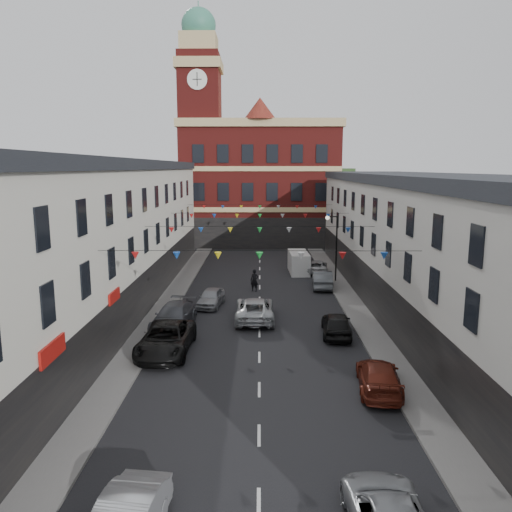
{
  "coord_description": "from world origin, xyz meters",
  "views": [
    {
      "loc": [
        0.03,
        -29.65,
        10.15
      ],
      "look_at": [
        -0.27,
        7.27,
        3.58
      ],
      "focal_mm": 35.0,
      "sensor_mm": 36.0,
      "label": 1
    }
  ],
  "objects_px": {
    "car_left_d": "(174,316)",
    "car_right_f": "(316,267)",
    "car_left_e": "(211,297)",
    "car_right_c": "(379,377)",
    "car_right_d": "(337,324)",
    "car_right_e": "(322,279)",
    "moving_car": "(255,309)",
    "car_left_c": "(166,339)",
    "pedestrian": "(254,281)",
    "white_van": "(299,262)",
    "street_lamp": "(334,239)"
  },
  "relations": [
    {
      "from": "car_left_c",
      "to": "car_right_e",
      "type": "distance_m",
      "value": 18.57
    },
    {
      "from": "car_left_d",
      "to": "car_right_c",
      "type": "distance_m",
      "value": 14.28
    },
    {
      "from": "moving_car",
      "to": "white_van",
      "type": "relative_size",
      "value": 1.2
    },
    {
      "from": "car_right_c",
      "to": "car_left_c",
      "type": "bearing_deg",
      "value": -16.36
    },
    {
      "from": "car_left_c",
      "to": "car_right_f",
      "type": "bearing_deg",
      "value": 64.98
    },
    {
      "from": "car_right_c",
      "to": "pedestrian",
      "type": "bearing_deg",
      "value": -65.18
    },
    {
      "from": "car_right_c",
      "to": "car_right_d",
      "type": "distance_m",
      "value": 7.68
    },
    {
      "from": "moving_car",
      "to": "car_left_c",
      "type": "bearing_deg",
      "value": 51.39
    },
    {
      "from": "car_left_c",
      "to": "white_van",
      "type": "distance_m",
      "value": 23.32
    },
    {
      "from": "street_lamp",
      "to": "car_right_d",
      "type": "distance_m",
      "value": 14.86
    },
    {
      "from": "car_left_d",
      "to": "moving_car",
      "type": "relative_size",
      "value": 0.95
    },
    {
      "from": "car_right_c",
      "to": "white_van",
      "type": "relative_size",
      "value": 1.0
    },
    {
      "from": "car_left_d",
      "to": "car_right_e",
      "type": "height_order",
      "value": "car_left_d"
    },
    {
      "from": "car_left_c",
      "to": "pedestrian",
      "type": "height_order",
      "value": "pedestrian"
    },
    {
      "from": "car_left_c",
      "to": "white_van",
      "type": "bearing_deg",
      "value": 68.91
    },
    {
      "from": "car_right_e",
      "to": "pedestrian",
      "type": "height_order",
      "value": "pedestrian"
    },
    {
      "from": "car_right_d",
      "to": "car_right_c",
      "type": "bearing_deg",
      "value": 100.63
    },
    {
      "from": "car_right_c",
      "to": "pedestrian",
      "type": "distance_m",
      "value": 19.55
    },
    {
      "from": "street_lamp",
      "to": "car_right_d",
      "type": "height_order",
      "value": "street_lamp"
    },
    {
      "from": "car_left_e",
      "to": "pedestrian",
      "type": "xyz_separation_m",
      "value": [
        3.17,
        4.49,
        0.26
      ]
    },
    {
      "from": "car_left_e",
      "to": "car_right_c",
      "type": "bearing_deg",
      "value": -49.48
    },
    {
      "from": "car_left_d",
      "to": "car_right_d",
      "type": "distance_m",
      "value": 10.31
    },
    {
      "from": "car_right_f",
      "to": "car_left_c",
      "type": "bearing_deg",
      "value": 69.8
    },
    {
      "from": "street_lamp",
      "to": "car_left_c",
      "type": "xyz_separation_m",
      "value": [
        -11.71,
        -17.39,
        -3.1
      ]
    },
    {
      "from": "car_left_c",
      "to": "car_right_c",
      "type": "xyz_separation_m",
      "value": [
        10.66,
        -4.64,
        -0.13
      ]
    },
    {
      "from": "street_lamp",
      "to": "white_van",
      "type": "relative_size",
      "value": 1.31
    },
    {
      "from": "car_left_d",
      "to": "car_right_f",
      "type": "bearing_deg",
      "value": 63.93
    },
    {
      "from": "street_lamp",
      "to": "car_left_e",
      "type": "bearing_deg",
      "value": -142.12
    },
    {
      "from": "street_lamp",
      "to": "car_left_e",
      "type": "distance_m",
      "value": 13.26
    },
    {
      "from": "car_left_d",
      "to": "car_right_e",
      "type": "bearing_deg",
      "value": 51.96
    },
    {
      "from": "street_lamp",
      "to": "car_right_f",
      "type": "height_order",
      "value": "street_lamp"
    },
    {
      "from": "car_right_c",
      "to": "moving_car",
      "type": "bearing_deg",
      "value": -54.5
    },
    {
      "from": "white_van",
      "to": "pedestrian",
      "type": "distance_m",
      "value": 8.64
    },
    {
      "from": "car_left_d",
      "to": "car_right_c",
      "type": "relative_size",
      "value": 1.13
    },
    {
      "from": "car_left_e",
      "to": "car_right_d",
      "type": "distance_m",
      "value": 10.55
    },
    {
      "from": "car_left_c",
      "to": "car_right_f",
      "type": "height_order",
      "value": "car_left_c"
    },
    {
      "from": "car_right_d",
      "to": "car_right_e",
      "type": "relative_size",
      "value": 0.94
    },
    {
      "from": "white_van",
      "to": "street_lamp",
      "type": "bearing_deg",
      "value": -58.25
    },
    {
      "from": "moving_car",
      "to": "white_van",
      "type": "xyz_separation_m",
      "value": [
        4.12,
        15.37,
        0.25
      ]
    },
    {
      "from": "street_lamp",
      "to": "moving_car",
      "type": "distance_m",
      "value": 13.54
    },
    {
      "from": "car_right_f",
      "to": "white_van",
      "type": "relative_size",
      "value": 1.0
    },
    {
      "from": "car_left_e",
      "to": "car_right_e",
      "type": "distance_m",
      "value": 10.67
    },
    {
      "from": "car_left_d",
      "to": "car_right_d",
      "type": "xyz_separation_m",
      "value": [
        10.21,
        -1.47,
        -0.03
      ]
    },
    {
      "from": "car_left_e",
      "to": "moving_car",
      "type": "relative_size",
      "value": 0.71
    },
    {
      "from": "car_right_c",
      "to": "car_right_f",
      "type": "xyz_separation_m",
      "value": [
        0.0,
        25.99,
        -0.03
      ]
    },
    {
      "from": "white_van",
      "to": "car_left_e",
      "type": "bearing_deg",
      "value": -123.5
    },
    {
      "from": "car_left_e",
      "to": "car_right_f",
      "type": "xyz_separation_m",
      "value": [
        9.1,
        11.85,
        -0.03
      ]
    },
    {
      "from": "car_right_c",
      "to": "pedestrian",
      "type": "height_order",
      "value": "pedestrian"
    },
    {
      "from": "car_left_d",
      "to": "moving_car",
      "type": "bearing_deg",
      "value": 25.12
    },
    {
      "from": "car_right_e",
      "to": "car_right_f",
      "type": "height_order",
      "value": "car_right_e"
    }
  ]
}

